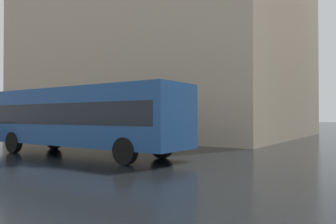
% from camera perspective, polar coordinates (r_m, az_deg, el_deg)
% --- Properties ---
extents(haussmann_block_mid, '(19.11, 24.63, 20.97)m').
position_cam_1_polar(haussmann_block_mid, '(33.52, -0.41, 13.93)').
color(haussmann_block_mid, tan).
rests_on(haussmann_block_mid, ground_plane).
extents(city_bus, '(2.60, 11.00, 3.00)m').
position_cam_1_polar(city_bus, '(15.55, -15.22, -0.72)').
color(city_bus, navy).
rests_on(city_bus, ground_plane).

